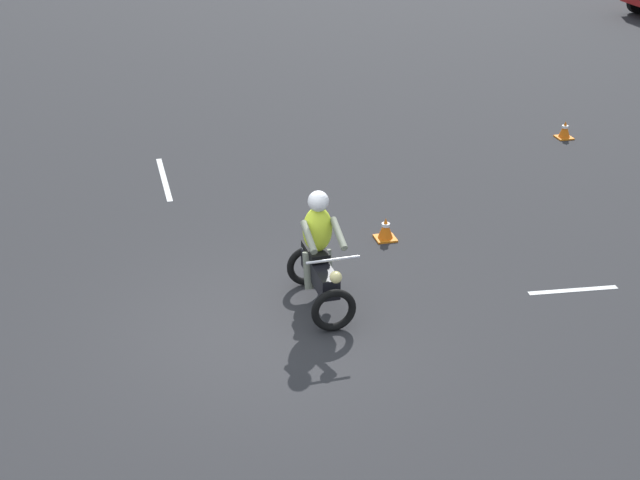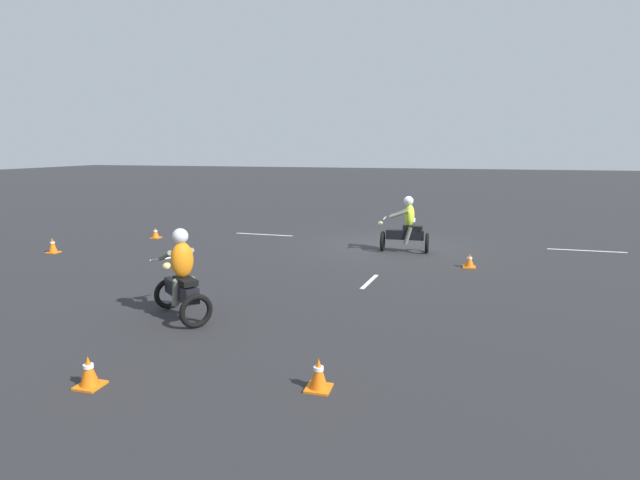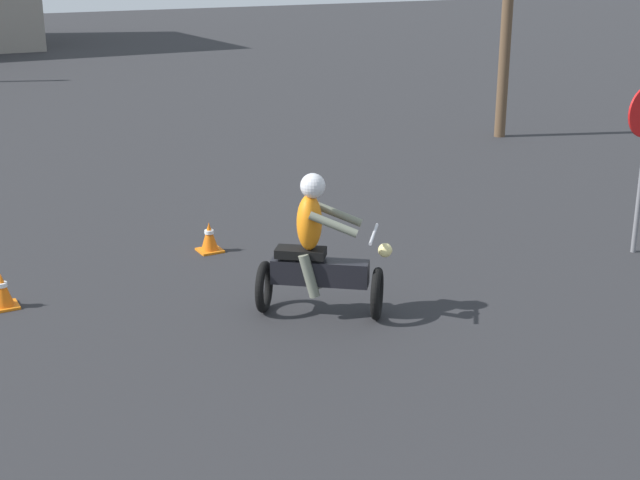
% 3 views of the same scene
% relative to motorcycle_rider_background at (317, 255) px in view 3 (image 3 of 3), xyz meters
% --- Properties ---
extents(motorcycle_rider_background, '(1.47, 1.34, 1.66)m').
position_rel_motorcycle_rider_background_xyz_m(motorcycle_rider_background, '(0.00, 0.00, 0.00)').
color(motorcycle_rider_background, black).
rests_on(motorcycle_rider_background, ground).
extents(traffic_cone_near_left, '(0.32, 0.32, 0.42)m').
position_rel_motorcycle_rider_background_xyz_m(traffic_cone_near_left, '(-3.09, 1.97, -0.52)').
color(traffic_cone_near_left, orange).
rests_on(traffic_cone_near_left, ground).
extents(traffic_cone_far_left, '(0.32, 0.32, 0.42)m').
position_rel_motorcycle_rider_background_xyz_m(traffic_cone_far_left, '(-0.21, 2.68, -0.52)').
color(traffic_cone_far_left, orange).
rests_on(traffic_cone_far_left, ground).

